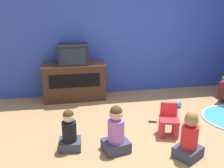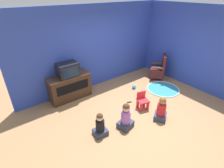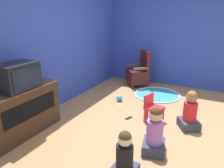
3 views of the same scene
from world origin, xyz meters
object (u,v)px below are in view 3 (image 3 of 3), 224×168
object	(u,v)px
television	(17,76)
toy_ball	(120,98)
child_watching_center	(190,112)
yellow_kid_chair	(153,111)
remote_control	(129,118)
black_armchair	(139,73)
child_watching_right	(125,158)
tv_cabinet	(21,111)
child_watching_left	(155,133)

from	to	relation	value
television	toy_ball	distance (m)	2.39
child_watching_center	toy_ball	world-z (taller)	child_watching_center
toy_ball	child_watching_center	bearing A→B (deg)	-109.39
television	yellow_kid_chair	size ratio (longest dim) A/B	1.20
yellow_kid_chair	remote_control	bearing A→B (deg)	120.09
toy_ball	remote_control	xyz separation A→B (m)	(-0.72, -0.55, -0.06)
black_armchair	child_watching_right	world-z (taller)	black_armchair
child_watching_center	child_watching_right	distance (m)	1.71
tv_cabinet	black_armchair	bearing A→B (deg)	-13.44
television	black_armchair	bearing A→B (deg)	-13.14
child_watching_left	remote_control	size ratio (longest dim) A/B	4.61
television	child_watching_left	bearing A→B (deg)	-76.70
television	black_armchair	xyz separation A→B (m)	(3.35, -0.78, -0.63)
tv_cabinet	remote_control	distance (m)	1.95
child_watching_left	child_watching_center	xyz separation A→B (m)	(0.97, -0.34, -0.01)
child_watching_left	toy_ball	bearing A→B (deg)	26.67
child_watching_left	child_watching_center	world-z (taller)	child_watching_left
child_watching_right	child_watching_left	bearing A→B (deg)	-9.48
black_armchair	child_watching_right	distance (m)	3.70
tv_cabinet	child_watching_left	xyz separation A→B (m)	(0.50, -2.12, -0.10)
television	yellow_kid_chair	xyz separation A→B (m)	(1.43, -1.80, -0.79)
tv_cabinet	black_armchair	size ratio (longest dim) A/B	1.36
child_watching_center	child_watching_right	size ratio (longest dim) A/B	1.11
child_watching_right	remote_control	size ratio (longest dim) A/B	4.06
tv_cabinet	television	xyz separation A→B (m)	(0.00, -0.02, 0.60)
child_watching_right	child_watching_center	bearing A→B (deg)	-12.34
black_armchair	toy_ball	distance (m)	1.34
child_watching_right	toy_ball	xyz separation A→B (m)	(2.21, 1.12, -0.20)
television	child_watching_left	size ratio (longest dim) A/B	0.86
tv_cabinet	yellow_kid_chair	distance (m)	2.32
black_armchair	yellow_kid_chair	world-z (taller)	black_armchair
television	remote_control	distance (m)	2.14
tv_cabinet	toy_ball	xyz separation A→B (m)	(2.04, -0.83, -0.34)
child_watching_right	television	bearing A→B (deg)	89.99
black_armchair	toy_ball	xyz separation A→B (m)	(-1.31, -0.02, -0.30)
child_watching_right	yellow_kid_chair	bearing A→B (deg)	9.72
television	toy_ball	world-z (taller)	television
television	remote_control	size ratio (longest dim) A/B	3.96
black_armchair	child_watching_center	size ratio (longest dim) A/B	1.39
television	yellow_kid_chair	distance (m)	2.43
yellow_kid_chair	remote_control	distance (m)	0.50
tv_cabinet	child_watching_right	bearing A→B (deg)	-94.90
television	remote_control	bearing A→B (deg)	-45.70
remote_control	child_watching_right	bearing A→B (deg)	41.52
child_watching_right	tv_cabinet	bearing A→B (deg)	90.03
tv_cabinet	toy_ball	world-z (taller)	tv_cabinet
tv_cabinet	yellow_kid_chair	bearing A→B (deg)	-51.74
television	child_watching_center	xyz separation A→B (m)	(1.47, -2.44, -0.70)
child_watching_center	toy_ball	xyz separation A→B (m)	(0.57, 1.63, -0.23)
tv_cabinet	yellow_kid_chair	world-z (taller)	tv_cabinet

